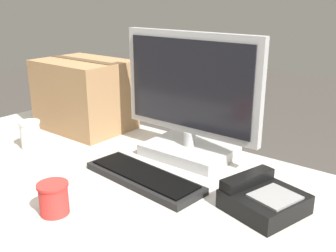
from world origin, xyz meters
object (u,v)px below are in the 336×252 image
Objects in this scene: paper_cup_right at (54,198)px; monitor at (190,106)px; desk_phone at (263,199)px; keyboard at (144,177)px; cardboard_box at (84,95)px; paper_cup_left at (30,135)px.

monitor is at bearing 84.30° from paper_cup_right.
desk_phone is 2.60× the size of paper_cup_right.
paper_cup_right is (-0.06, -0.30, 0.03)m from keyboard.
cardboard_box is (-0.49, 0.54, 0.11)m from paper_cup_right.
cardboard_box reaches higher than paper_cup_right.
monitor is at bearing 96.65° from keyboard.
paper_cup_left is at bearing 152.76° from paper_cup_right.
paper_cup_left is (-0.53, -0.31, -0.14)m from monitor.
keyboard is 1.85× the size of desk_phone.
keyboard is at bearing -88.88° from monitor.
paper_cup_left reaches higher than keyboard.
desk_phone is 2.15× the size of paper_cup_left.
paper_cup_right is (-0.43, -0.36, 0.01)m from desk_phone.
cardboard_box is at bearing 94.18° from paper_cup_left.
keyboard is 0.62m from cardboard_box.
monitor reaches higher than paper_cup_left.
monitor is 2.36× the size of desk_phone.
monitor is 0.57m from paper_cup_right.
cardboard_box is (-0.55, -0.02, -0.04)m from monitor.
monitor is 1.42× the size of cardboard_box.
paper_cup_left is (-0.53, -0.05, 0.04)m from keyboard.
cardboard_box reaches higher than desk_phone.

